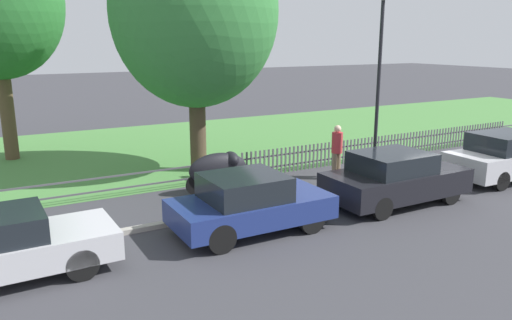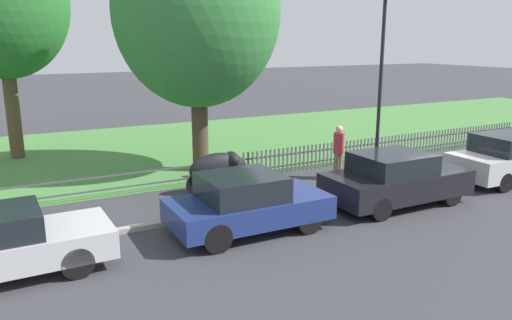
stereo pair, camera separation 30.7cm
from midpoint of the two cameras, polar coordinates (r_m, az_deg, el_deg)
The scene contains 12 objects.
ground_plane at distance 17.96m, azimuth 22.66°, elevation -1.63°, with size 120.00×120.00×0.00m, color #38383D.
kerb_stone at distance 18.01m, azimuth 22.43°, elevation -1.38°, with size 43.00×0.20×0.12m, color #9E998E.
grass_strip at distance 24.33m, azimuth 6.71°, elevation 3.11°, with size 43.00×11.60×0.01m, color #477F3D.
park_fence at distance 19.84m, azimuth 16.18°, elevation 1.54°, with size 43.00×0.05×0.87m.
parked_car_black_saloon at distance 11.63m, azimuth -0.31°, elevation -4.90°, with size 3.73×1.80×1.39m.
parked_car_navy_estate at distance 14.08m, azimuth 16.25°, elevation -2.07°, with size 4.03×1.82×1.45m.
parked_car_red_compact at distance 17.84m, azimuth 27.66°, elevation 0.25°, with size 4.32×1.84×1.52m.
covered_motorcycle at distance 14.62m, azimuth -3.54°, elevation -0.99°, with size 1.96×0.73×1.20m.
tree_nearest_kerb at distance 20.63m, azimuth -26.78°, elevation 15.68°, with size 4.70×4.70×8.37m.
tree_behind_motorcycle at distance 16.82m, azimuth -6.24°, elevation 16.54°, with size 5.42×5.42×8.42m.
pedestrian_near_fence at distance 16.23m, azimuth 9.96°, elevation 1.26°, with size 0.46×0.46×1.74m.
street_lamp at distance 15.76m, azimuth 14.94°, elevation 10.24°, with size 0.20×0.79×5.72m.
Camera 2 is at (-13.42, -11.01, 4.39)m, focal length 35.00 mm.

